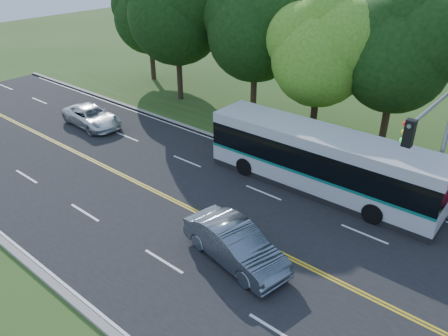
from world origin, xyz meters
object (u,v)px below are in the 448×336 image
Objects in this scene: sedan at (235,244)px; suv at (92,117)px; transit_bus at (321,162)px; traffic_signal at (437,134)px.

sedan reaches higher than suv.
suv is (-16.47, 4.74, -0.13)m from sedan.
transit_bus is 2.49× the size of sedan.
transit_bus is at bearing -77.70° from suv.
transit_bus reaches higher than suv.
sedan is (0.25, -7.25, -0.77)m from transit_bus.
traffic_signal is at bearing -80.53° from suv.
traffic_signal reaches higher than sedan.
sedan is at bearing -124.70° from traffic_signal.
traffic_signal reaches higher than transit_bus.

